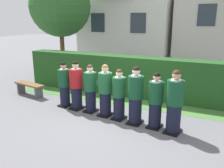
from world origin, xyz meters
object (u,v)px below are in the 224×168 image
object	(u,v)px
student_front_row_3	(105,92)
student_front_row_5	(136,97)
student_in_red_blazer	(76,87)
student_front_row_4	(119,96)
student_front_row_6	(156,102)
student_front_row_0	(64,86)
wooden_bench	(29,87)
student_front_row_7	(174,104)
student_front_row_2	(90,90)

from	to	relation	value
student_front_row_3	student_front_row_5	distance (m)	1.04
student_in_red_blazer	student_front_row_5	bearing A→B (deg)	-7.65
student_front_row_4	student_front_row_6	world-z (taller)	student_front_row_6
student_front_row_0	student_front_row_3	xyz separation A→B (m)	(1.62, -0.17, 0.04)
student_in_red_blazer	wooden_bench	size ratio (longest dim) A/B	1.11
wooden_bench	student_front_row_7	bearing A→B (deg)	-8.73
student_front_row_3	student_front_row_6	distance (m)	1.63
student_front_row_6	student_in_red_blazer	bearing A→B (deg)	173.45
student_front_row_4	wooden_bench	distance (m)	4.14
student_front_row_6	wooden_bench	world-z (taller)	student_front_row_6
student_front_row_6	student_front_row_4	bearing A→B (deg)	173.76
student_in_red_blazer	student_front_row_3	bearing A→B (deg)	-5.96
student_front_row_0	student_front_row_2	distance (m)	1.06
student_front_row_2	student_front_row_7	bearing A→B (deg)	-8.22
student_in_red_blazer	student_front_row_4	world-z (taller)	student_in_red_blazer
student_front_row_0	student_in_red_blazer	xyz separation A→B (m)	(0.51, -0.05, 0.04)
student_front_row_4	student_front_row_6	bearing A→B (deg)	-6.24
student_front_row_6	student_front_row_5	bearing A→B (deg)	177.52
student_front_row_5	student_front_row_7	distance (m)	1.11
student_front_row_5	student_front_row_7	bearing A→B (deg)	-6.86
student_front_row_3	student_front_row_0	bearing A→B (deg)	174.04
student_in_red_blazer	wooden_bench	world-z (taller)	student_in_red_blazer
student_front_row_5	student_front_row_3	bearing A→B (deg)	170.55
student_front_row_5	student_front_row_7	size ratio (longest dim) A/B	0.98
student_front_row_0	student_front_row_6	size ratio (longest dim) A/B	0.98
student_front_row_4	student_front_row_7	xyz separation A→B (m)	(1.65, -0.23, 0.08)
student_front_row_2	wooden_bench	bearing A→B (deg)	170.82
student_front_row_2	student_front_row_5	distance (m)	1.62
student_front_row_3	wooden_bench	world-z (taller)	student_front_row_3
student_front_row_5	wooden_bench	world-z (taller)	student_front_row_5
student_in_red_blazer	student_front_row_5	xyz separation A→B (m)	(2.14, -0.29, 0.03)
student_in_red_blazer	student_front_row_3	world-z (taller)	student_front_row_3
student_front_row_0	wooden_bench	world-z (taller)	student_front_row_0
student_front_row_4	student_front_row_7	distance (m)	1.66
student_front_row_5	wooden_bench	xyz separation A→B (m)	(-4.61, 0.74, -0.44)
student_in_red_blazer	student_front_row_4	distance (m)	1.61
student_front_row_4	wooden_bench	xyz separation A→B (m)	(-4.07, 0.65, -0.38)
student_front_row_3	student_front_row_4	bearing A→B (deg)	-8.59
student_front_row_3	student_front_row_4	size ratio (longest dim) A/B	1.06
student_front_row_2	student_front_row_7	size ratio (longest dim) A/B	0.91
student_front_row_2	student_front_row_6	size ratio (longest dim) A/B	1.00
student_front_row_2	student_front_row_3	size ratio (longest dim) A/B	0.96
student_front_row_2	student_front_row_7	xyz separation A→B (m)	(2.70, -0.39, 0.07)
student_front_row_0	student_front_row_7	xyz separation A→B (m)	(3.76, -0.47, 0.08)
student_front_row_4	student_front_row_6	distance (m)	1.13
student_front_row_2	student_front_row_6	bearing A→B (deg)	-7.39
student_front_row_5	wooden_bench	bearing A→B (deg)	170.83
student_in_red_blazer	student_front_row_6	size ratio (longest dim) A/B	1.03
student_front_row_0	student_front_row_4	distance (m)	2.12
student_front_row_7	student_in_red_blazer	bearing A→B (deg)	172.62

